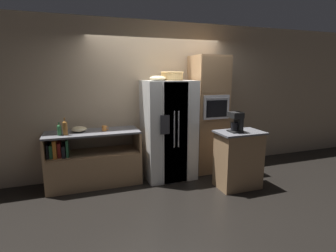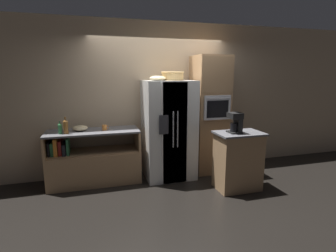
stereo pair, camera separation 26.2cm
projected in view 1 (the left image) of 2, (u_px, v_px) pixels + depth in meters
name	position (u px, v px, depth m)	size (l,w,h in m)	color
ground_plane	(165.00, 177.00, 4.83)	(20.00, 20.00, 0.00)	black
wall_back	(157.00, 99.00, 4.96)	(12.00, 0.06, 2.80)	tan
counter_left	(93.00, 165.00, 4.45)	(1.53, 0.60, 0.92)	#A87F56
refrigerator	(168.00, 130.00, 4.70)	(0.87, 0.79, 1.75)	silver
wall_oven	(208.00, 114.00, 5.00)	(0.62, 0.66, 2.19)	#A87F56
island_counter	(238.00, 159.00, 4.31)	(0.75, 0.50, 0.95)	#A87F56
wicker_basket	(172.00, 76.00, 4.58)	(0.40, 0.40, 0.15)	tan
fruit_bowl	(158.00, 78.00, 4.41)	(0.28, 0.28, 0.08)	beige
bottle_tall	(59.00, 130.00, 4.06)	(0.06, 0.06, 0.20)	#33723F
bottle_short	(65.00, 127.00, 4.08)	(0.07, 0.07, 0.28)	brown
mug	(104.00, 128.00, 4.37)	(0.11, 0.08, 0.09)	orange
mixing_bowl	(79.00, 129.00, 4.32)	(0.25, 0.25, 0.09)	beige
coffee_maker	(237.00, 121.00, 4.16)	(0.19, 0.21, 0.32)	black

